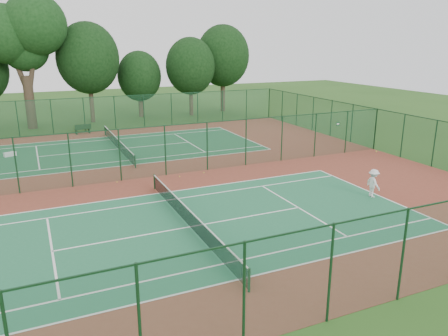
{
  "coord_description": "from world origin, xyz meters",
  "views": [
    {
      "loc": [
        -6.64,
        -27.92,
        8.85
      ],
      "look_at": [
        3.64,
        -5.08,
        1.6
      ],
      "focal_mm": 35.0,
      "sensor_mm": 36.0,
      "label": 1
    }
  ],
  "objects_px": {
    "kit_bag": "(10,154)",
    "big_tree": "(22,34)",
    "bench": "(83,129)",
    "player_near": "(373,183)"
  },
  "relations": [
    {
      "from": "big_tree",
      "to": "bench",
      "type": "bearing_deg",
      "value": -50.96
    },
    {
      "from": "player_near",
      "to": "big_tree",
      "type": "height_order",
      "value": "big_tree"
    },
    {
      "from": "player_near",
      "to": "big_tree",
      "type": "relative_size",
      "value": 0.12
    },
    {
      "from": "kit_bag",
      "to": "player_near",
      "type": "bearing_deg",
      "value": -66.68
    },
    {
      "from": "player_near",
      "to": "bench",
      "type": "height_order",
      "value": "player_near"
    },
    {
      "from": "kit_bag",
      "to": "big_tree",
      "type": "distance_m",
      "value": 15.64
    },
    {
      "from": "player_near",
      "to": "kit_bag",
      "type": "xyz_separation_m",
      "value": [
        -19.79,
        19.36,
        -0.68
      ]
    },
    {
      "from": "player_near",
      "to": "big_tree",
      "type": "distance_m",
      "value": 37.3
    },
    {
      "from": "kit_bag",
      "to": "big_tree",
      "type": "bearing_deg",
      "value": 58.07
    },
    {
      "from": "bench",
      "to": "kit_bag",
      "type": "relative_size",
      "value": 1.81
    }
  ]
}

